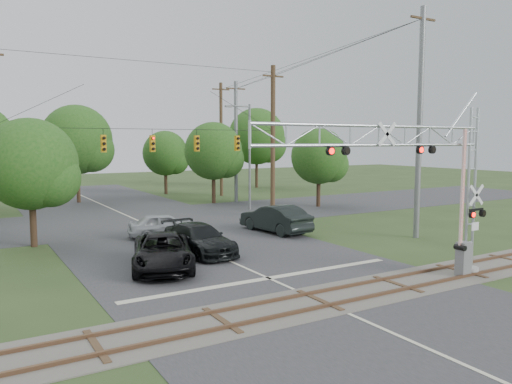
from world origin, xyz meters
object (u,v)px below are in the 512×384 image
car_dark (199,239)px  streetlight (248,151)px  sedan_silver (165,225)px  pickup_black (163,252)px  traffic_signal_span (166,143)px  crossing_gantry (419,174)px

car_dark → streetlight: streetlight is taller
car_dark → streetlight: bearing=46.3°
sedan_silver → streetlight: streetlight is taller
pickup_black → sedan_silver: pickup_black is taller
car_dark → traffic_signal_span: bearing=74.9°
traffic_signal_span → sedan_silver: size_ratio=4.37×
crossing_gantry → sedan_silver: bearing=109.0°
sedan_silver → car_dark: bearing=-169.2°
traffic_signal_span → sedan_silver: bearing=-112.7°
pickup_black → car_dark: 3.34m
pickup_black → sedan_silver: size_ratio=1.30×
sedan_silver → pickup_black: bearing=170.4°
traffic_signal_span → car_dark: traffic_signal_span is taller
streetlight → sedan_silver: bearing=-142.7°
car_dark → streetlight: (10.42, 13.08, 4.21)m
crossing_gantry → pickup_black: 11.69m
crossing_gantry → traffic_signal_span: 18.77m
traffic_signal_span → car_dark: 10.08m
pickup_black → streetlight: size_ratio=0.65×
streetlight → crossing_gantry: bearing=-102.9°
streetlight → pickup_black: bearing=-131.1°
crossing_gantry → sedan_silver: crossing_gantry is taller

